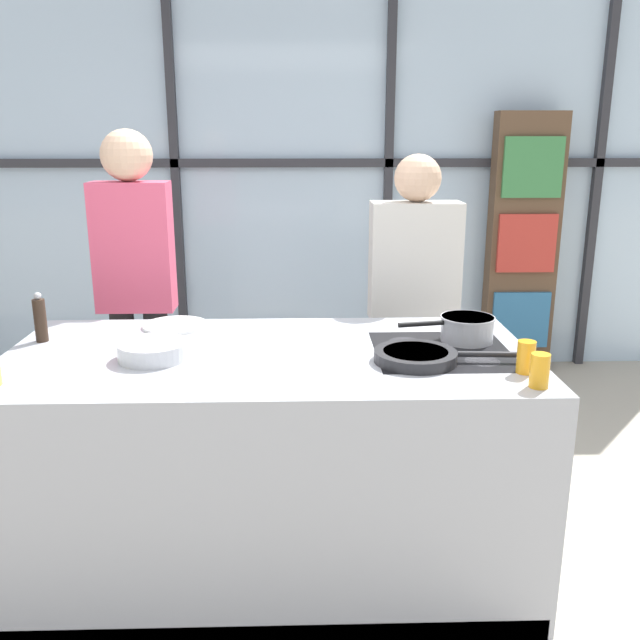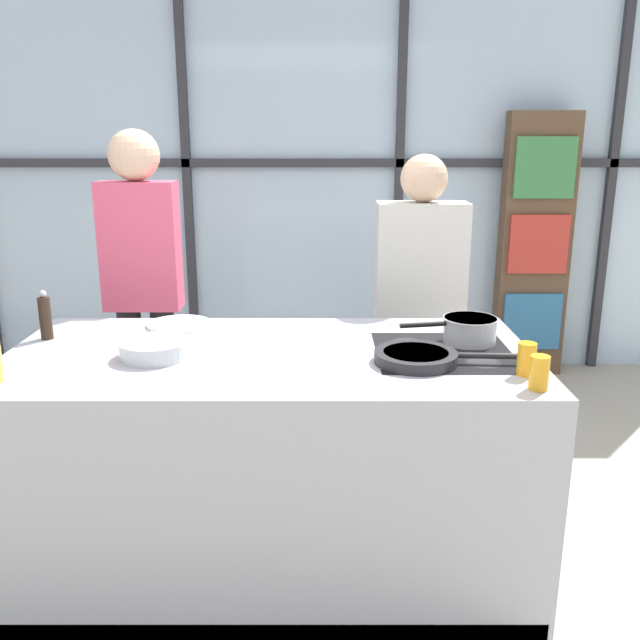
{
  "view_description": "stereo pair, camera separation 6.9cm",
  "coord_description": "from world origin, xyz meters",
  "px_view_note": "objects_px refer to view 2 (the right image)",
  "views": [
    {
      "loc": [
        0.13,
        -2.47,
        1.74
      ],
      "look_at": [
        0.2,
        0.1,
        1.03
      ],
      "focal_mm": 38.0,
      "sensor_mm": 36.0,
      "label": 1
    },
    {
      "loc": [
        0.2,
        -2.47,
        1.74
      ],
      "look_at": [
        0.2,
        0.1,
        1.03
      ],
      "focal_mm": 38.0,
      "sensor_mm": 36.0,
      "label": 2
    }
  ],
  "objects_px": {
    "spectator_center_left": "(418,299)",
    "saucepan": "(468,329)",
    "frying_pan": "(416,357)",
    "white_plate": "(178,324)",
    "mixing_bowl": "(153,349)",
    "juice_glass_far": "(525,359)",
    "juice_glass_near": "(538,373)",
    "spectator_far_left": "(141,278)",
    "pepper_grinder": "(43,317)"
  },
  "relations": [
    {
      "from": "spectator_far_left",
      "to": "juice_glass_near",
      "type": "xyz_separation_m",
      "value": [
        1.61,
        -1.26,
        -0.05
      ]
    },
    {
      "from": "spectator_center_left",
      "to": "saucepan",
      "type": "height_order",
      "value": "spectator_center_left"
    },
    {
      "from": "spectator_far_left",
      "to": "frying_pan",
      "type": "bearing_deg",
      "value": 141.56
    },
    {
      "from": "spectator_far_left",
      "to": "juice_glass_far",
      "type": "bearing_deg",
      "value": 145.1
    },
    {
      "from": "mixing_bowl",
      "to": "juice_glass_near",
      "type": "height_order",
      "value": "juice_glass_near"
    },
    {
      "from": "juice_glass_far",
      "to": "saucepan",
      "type": "bearing_deg",
      "value": 107.34
    },
    {
      "from": "mixing_bowl",
      "to": "saucepan",
      "type": "bearing_deg",
      "value": 8.85
    },
    {
      "from": "mixing_bowl",
      "to": "spectator_far_left",
      "type": "bearing_deg",
      "value": 106.43
    },
    {
      "from": "spectator_center_left",
      "to": "juice_glass_far",
      "type": "bearing_deg",
      "value": 100.6
    },
    {
      "from": "spectator_center_left",
      "to": "juice_glass_near",
      "type": "xyz_separation_m",
      "value": [
        0.21,
        -1.26,
        0.06
      ]
    },
    {
      "from": "frying_pan",
      "to": "juice_glass_far",
      "type": "xyz_separation_m",
      "value": [
        0.36,
        -0.13,
        0.03
      ]
    },
    {
      "from": "white_plate",
      "to": "juice_glass_near",
      "type": "xyz_separation_m",
      "value": [
        1.33,
        -0.76,
        0.05
      ]
    },
    {
      "from": "spectator_far_left",
      "to": "juice_glass_near",
      "type": "relative_size",
      "value": 15.29
    },
    {
      "from": "pepper_grinder",
      "to": "spectator_center_left",
      "type": "bearing_deg",
      "value": 23.23
    },
    {
      "from": "mixing_bowl",
      "to": "juice_glass_near",
      "type": "relative_size",
      "value": 2.24
    },
    {
      "from": "spectator_far_left",
      "to": "mixing_bowl",
      "type": "bearing_deg",
      "value": 106.43
    },
    {
      "from": "frying_pan",
      "to": "juice_glass_far",
      "type": "distance_m",
      "value": 0.38
    },
    {
      "from": "spectator_center_left",
      "to": "white_plate",
      "type": "relative_size",
      "value": 5.93
    },
    {
      "from": "spectator_center_left",
      "to": "frying_pan",
      "type": "relative_size",
      "value": 3.0
    },
    {
      "from": "juice_glass_far",
      "to": "spectator_center_left",
      "type": "bearing_deg",
      "value": 100.6
    },
    {
      "from": "white_plate",
      "to": "pepper_grinder",
      "type": "bearing_deg",
      "value": -158.64
    },
    {
      "from": "white_plate",
      "to": "pepper_grinder",
      "type": "xyz_separation_m",
      "value": [
        -0.5,
        -0.2,
        0.09
      ]
    },
    {
      "from": "spectator_far_left",
      "to": "white_plate",
      "type": "bearing_deg",
      "value": 119.18
    },
    {
      "from": "pepper_grinder",
      "to": "juice_glass_far",
      "type": "distance_m",
      "value": 1.88
    },
    {
      "from": "spectator_far_left",
      "to": "pepper_grinder",
      "type": "distance_m",
      "value": 0.73
    },
    {
      "from": "saucepan",
      "to": "pepper_grinder",
      "type": "relative_size",
      "value": 1.95
    },
    {
      "from": "white_plate",
      "to": "juice_glass_far",
      "type": "distance_m",
      "value": 1.47
    },
    {
      "from": "white_plate",
      "to": "juice_glass_near",
      "type": "distance_m",
      "value": 1.54
    },
    {
      "from": "spectator_center_left",
      "to": "saucepan",
      "type": "distance_m",
      "value": 0.75
    },
    {
      "from": "white_plate",
      "to": "pepper_grinder",
      "type": "height_order",
      "value": "pepper_grinder"
    },
    {
      "from": "mixing_bowl",
      "to": "pepper_grinder",
      "type": "xyz_separation_m",
      "value": [
        -0.5,
        0.24,
        0.06
      ]
    },
    {
      "from": "white_plate",
      "to": "juice_glass_far",
      "type": "relative_size",
      "value": 2.41
    },
    {
      "from": "spectator_far_left",
      "to": "spectator_center_left",
      "type": "distance_m",
      "value": 1.4
    },
    {
      "from": "juice_glass_near",
      "to": "white_plate",
      "type": "bearing_deg",
      "value": 150.17
    },
    {
      "from": "spectator_far_left",
      "to": "white_plate",
      "type": "distance_m",
      "value": 0.58
    },
    {
      "from": "frying_pan",
      "to": "mixing_bowl",
      "type": "distance_m",
      "value": 0.98
    },
    {
      "from": "frying_pan",
      "to": "mixing_bowl",
      "type": "bearing_deg",
      "value": 176.48
    },
    {
      "from": "mixing_bowl",
      "to": "frying_pan",
      "type": "bearing_deg",
      "value": -3.52
    },
    {
      "from": "mixing_bowl",
      "to": "pepper_grinder",
      "type": "relative_size",
      "value": 1.27
    },
    {
      "from": "spectator_center_left",
      "to": "mixing_bowl",
      "type": "bearing_deg",
      "value": 39.72
    },
    {
      "from": "mixing_bowl",
      "to": "juice_glass_far",
      "type": "height_order",
      "value": "juice_glass_far"
    },
    {
      "from": "frying_pan",
      "to": "white_plate",
      "type": "xyz_separation_m",
      "value": [
        -0.97,
        0.49,
        -0.02
      ]
    },
    {
      "from": "white_plate",
      "to": "mixing_bowl",
      "type": "height_order",
      "value": "mixing_bowl"
    },
    {
      "from": "spectator_center_left",
      "to": "pepper_grinder",
      "type": "height_order",
      "value": "spectator_center_left"
    },
    {
      "from": "pepper_grinder",
      "to": "frying_pan",
      "type": "bearing_deg",
      "value": -11.47
    },
    {
      "from": "saucepan",
      "to": "frying_pan",
      "type": "bearing_deg",
      "value": -133.82
    },
    {
      "from": "saucepan",
      "to": "white_plate",
      "type": "relative_size",
      "value": 1.43
    },
    {
      "from": "mixing_bowl",
      "to": "juice_glass_far",
      "type": "distance_m",
      "value": 1.35
    },
    {
      "from": "frying_pan",
      "to": "saucepan",
      "type": "height_order",
      "value": "saucepan"
    },
    {
      "from": "white_plate",
      "to": "pepper_grinder",
      "type": "distance_m",
      "value": 0.54
    }
  ]
}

